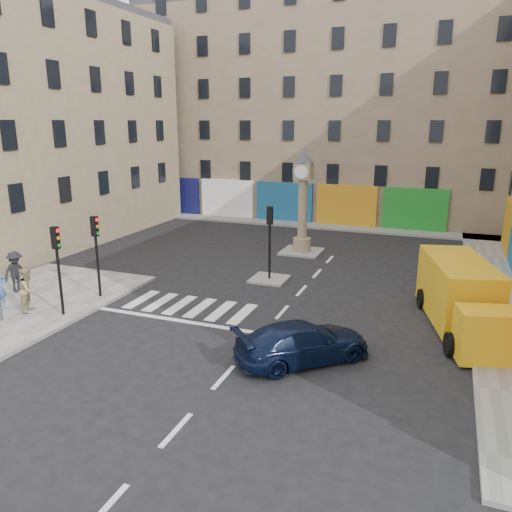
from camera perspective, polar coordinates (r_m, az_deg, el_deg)
The scene contains 15 objects.
ground at distance 17.98m, azimuth -1.02°, elevation -10.84°, with size 120.00×120.00×0.00m, color black.
sidewalk_right at distance 26.30m, azimuth 25.73°, elevation -3.67°, with size 2.60×30.00×0.15m, color gray.
sidewalk_far at distance 39.30m, azimuth 5.71°, elevation 3.62°, with size 32.00×2.40×0.15m, color gray.
island_near at distance 25.58m, azimuth 1.54°, elevation -2.65°, with size 1.80×1.80×0.12m, color gray.
island_far at distance 31.08m, azimuth 5.23°, elevation 0.51°, with size 2.40×2.40×0.12m, color gray.
building_far at distance 44.15m, azimuth 8.10°, elevation 15.81°, with size 32.00×10.00×17.00m, color gray.
building_left at distance 36.84m, azimuth -22.57°, elevation 13.44°, with size 8.00×20.00×15.00m, color #998264.
traffic_light_left_near at distance 21.56m, azimuth -21.76°, elevation -0.07°, with size 0.28×0.22×3.70m.
traffic_light_left_far at distance 23.31m, azimuth -17.82°, elevation 1.38°, with size 0.28×0.22×3.70m.
traffic_light_island at distance 24.92m, azimuth 1.58°, elevation 2.89°, with size 0.28×0.22×3.70m.
clock_pillar at distance 30.39m, azimuth 5.39°, elevation 6.89°, with size 1.20×1.20×6.10m.
navy_sedan at distance 17.12m, azimuth 5.37°, elevation -9.78°, with size 1.91×4.69×1.36m, color black.
yellow_van at distance 21.13m, azimuth 22.47°, elevation -4.31°, with size 3.78×7.26×2.53m.
pedestrian_tan at distance 22.91m, azimuth -24.55°, elevation -3.50°, with size 0.92×0.71×1.89m, color tan.
pedestrian_dark at distance 25.73m, azimuth -25.76°, elevation -1.63°, with size 1.25×0.72×1.94m, color black.
Camera 1 is at (6.09, -14.98, 7.88)m, focal length 35.00 mm.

